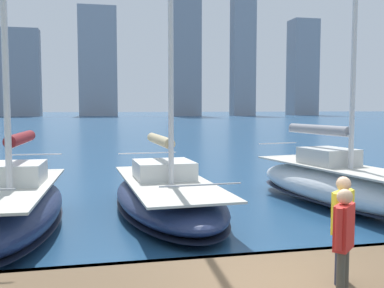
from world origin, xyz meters
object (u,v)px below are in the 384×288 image
(sailboat_grey, at_px, (337,183))
(sailboat_tan, at_px, (167,194))
(sailboat_maroon, at_px, (15,206))
(person_yellow_shirt, at_px, (343,219))
(person_red_shirt, at_px, (344,235))

(sailboat_grey, distance_m, sailboat_tan, 5.72)
(sailboat_tan, distance_m, sailboat_maroon, 4.45)
(person_yellow_shirt, relative_size, person_red_shirt, 1.04)
(sailboat_grey, relative_size, person_yellow_shirt, 7.54)
(sailboat_maroon, height_order, person_yellow_shirt, sailboat_maroon)
(sailboat_maroon, relative_size, person_red_shirt, 6.32)
(person_yellow_shirt, bearing_deg, sailboat_maroon, -46.88)
(person_red_shirt, bearing_deg, person_yellow_shirt, -119.49)
(sailboat_tan, relative_size, sailboat_maroon, 1.09)
(sailboat_maroon, relative_size, person_yellow_shirt, 6.08)
(sailboat_grey, bearing_deg, sailboat_maroon, 7.09)
(sailboat_maroon, xyz_separation_m, person_red_shirt, (-5.37, 6.77, 0.83))
(sailboat_maroon, height_order, person_red_shirt, sailboat_maroon)
(sailboat_grey, xyz_separation_m, sailboat_maroon, (9.93, 1.23, -0.05))
(sailboat_grey, height_order, person_yellow_shirt, sailboat_grey)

